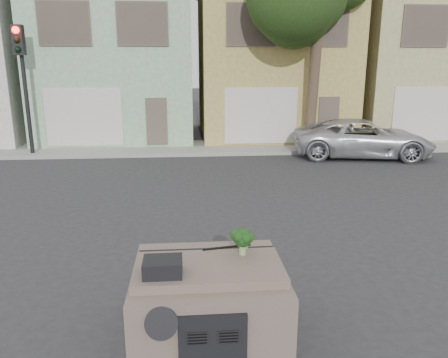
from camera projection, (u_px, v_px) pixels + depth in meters
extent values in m
plane|color=#303033|center=(202.00, 247.00, 8.96)|extent=(120.00, 120.00, 0.00)
cube|color=gray|center=(193.00, 148.00, 19.05)|extent=(40.00, 3.00, 0.15)
cube|color=#96BE95|center=(120.00, 61.00, 21.67)|extent=(7.20, 8.20, 7.55)
cube|color=tan|center=(269.00, 61.00, 22.28)|extent=(7.20, 8.20, 7.55)
cube|color=tan|center=(410.00, 61.00, 22.89)|extent=(7.20, 8.20, 7.55)
imported|color=silver|center=(361.00, 157.00, 17.61)|extent=(5.77, 3.40, 1.51)
cube|color=black|center=(25.00, 93.00, 16.93)|extent=(0.40, 0.40, 5.10)
cube|color=#233C15|center=(315.00, 48.00, 17.72)|extent=(4.40, 4.00, 8.50)
cube|color=#6C5950|center=(209.00, 298.00, 5.93)|extent=(2.00, 1.80, 1.12)
cube|color=black|center=(163.00, 267.00, 5.37)|extent=(0.48, 0.38, 0.20)
cube|color=black|center=(227.00, 247.00, 6.17)|extent=(0.69, 0.15, 0.02)
cube|color=#143410|center=(243.00, 241.00, 5.91)|extent=(0.42, 0.42, 0.38)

